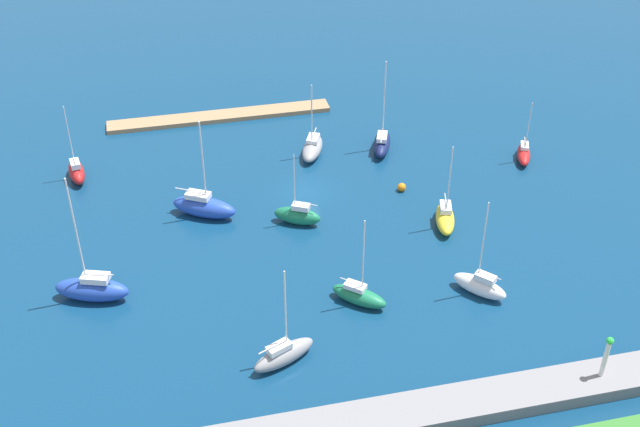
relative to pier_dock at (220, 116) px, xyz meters
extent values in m
plane|color=navy|center=(-6.64, 18.13, -0.26)|extent=(160.00, 160.00, 0.00)
cube|color=#997A56|center=(0.00, 0.00, 0.00)|extent=(26.35, 2.59, 0.52)
cube|color=gray|center=(-6.64, 49.19, 0.31)|extent=(65.84, 3.36, 1.13)
cylinder|color=silver|center=(-22.34, 49.19, 2.47)|extent=(0.36, 0.36, 3.20)
sphere|color=green|center=(-22.34, 49.19, 4.32)|extent=(0.56, 0.56, 0.56)
ellipsoid|color=red|center=(-31.08, 17.03, 0.41)|extent=(3.03, 4.77, 1.34)
cube|color=silver|center=(-31.22, 16.70, 1.27)|extent=(1.39, 1.84, 0.37)
cylinder|color=silver|center=(-30.99, 17.25, 3.90)|extent=(0.11, 0.11, 5.64)
cylinder|color=silver|center=(-31.36, 16.35, 1.60)|extent=(0.83, 1.82, 0.09)
ellipsoid|color=#2347B2|center=(3.97, 20.10, 0.74)|extent=(6.71, 5.04, 1.99)
cube|color=silver|center=(4.42, 19.84, 2.01)|extent=(2.67, 2.26, 0.55)
cylinder|color=silver|center=(3.68, 20.26, 5.95)|extent=(0.16, 0.16, 8.43)
cylinder|color=silver|center=(5.07, 19.48, 2.43)|extent=(2.84, 1.67, 0.12)
ellipsoid|color=gray|center=(-8.89, 10.87, 0.53)|extent=(4.03, 5.93, 1.58)
cube|color=silver|center=(-9.06, 10.45, 1.53)|extent=(1.89, 2.32, 0.41)
cylinder|color=silver|center=(-8.78, 11.12, 4.80)|extent=(0.13, 0.13, 6.95)
cylinder|color=silver|center=(-9.27, 9.96, 1.88)|extent=(1.09, 2.37, 0.11)
ellipsoid|color=#19724C|center=(-4.63, 23.39, 0.60)|extent=(4.80, 3.54, 1.71)
cube|color=silver|center=(-4.96, 23.57, 1.72)|extent=(1.91, 1.61, 0.54)
cylinder|color=silver|center=(-4.43, 23.29, 4.39)|extent=(0.11, 0.11, 5.89)
cylinder|color=silver|center=(-5.42, 23.81, 2.14)|extent=(2.02, 1.13, 0.09)
ellipsoid|color=white|center=(-17.71, 37.19, 0.56)|extent=(4.38, 4.69, 1.63)
cube|color=silver|center=(-17.96, 37.48, 1.67)|extent=(1.85, 1.93, 0.59)
cylinder|color=silver|center=(-17.54, 37.01, 5.21)|extent=(0.12, 0.12, 7.68)
cylinder|color=silver|center=(-18.21, 37.77, 2.12)|extent=(1.41, 1.59, 0.09)
ellipsoid|color=#141E4C|center=(-16.64, 11.53, 0.57)|extent=(3.74, 6.11, 1.65)
cube|color=silver|center=(-16.47, 11.97, 1.64)|extent=(1.74, 2.35, 0.49)
cylinder|color=silver|center=(-16.74, 11.25, 5.79)|extent=(0.14, 0.14, 8.80)
cylinder|color=silver|center=(-16.24, 12.57, 2.03)|extent=(1.11, 2.68, 0.11)
ellipsoid|color=yellow|center=(-18.38, 26.89, 0.51)|extent=(3.16, 5.50, 1.53)
cube|color=silver|center=(-18.50, 26.49, 1.54)|extent=(1.54, 2.10, 0.54)
cylinder|color=silver|center=(-18.31, 27.14, 4.92)|extent=(0.13, 0.13, 7.29)
cylinder|color=silver|center=(-18.66, 25.96, 1.97)|extent=(0.79, 2.39, 0.10)
ellipsoid|color=red|center=(16.26, 10.35, 0.63)|extent=(2.24, 4.74, 1.78)
cube|color=silver|center=(16.20, 10.71, 1.81)|extent=(1.17, 1.77, 0.58)
cylinder|color=silver|center=(16.30, 10.12, 4.82)|extent=(0.11, 0.11, 6.59)
cylinder|color=silver|center=(16.16, 10.97, 2.25)|extent=(0.36, 1.70, 0.09)
ellipsoid|color=#2347B2|center=(14.55, 30.51, 0.76)|extent=(6.71, 4.01, 2.04)
cube|color=silver|center=(14.06, 30.67, 2.06)|extent=(2.58, 1.92, 0.57)
cylinder|color=silver|center=(14.85, 30.40, 6.79)|extent=(0.15, 0.15, 10.03)
cylinder|color=silver|center=(13.69, 30.79, 2.50)|extent=(2.35, 0.89, 0.12)
ellipsoid|color=gray|center=(0.12, 41.54, 0.53)|extent=(5.58, 3.65, 1.58)
cube|color=silver|center=(0.52, 41.72, 1.56)|extent=(2.16, 1.66, 0.49)
cylinder|color=silver|center=(-0.13, 41.43, 4.96)|extent=(0.13, 0.13, 7.29)
cylinder|color=silver|center=(1.03, 41.95, 1.96)|extent=(2.35, 1.13, 0.10)
ellipsoid|color=#19724C|center=(-7.36, 36.05, 0.46)|extent=(4.83, 4.52, 1.43)
cube|color=silver|center=(-7.06, 35.79, 1.39)|extent=(2.00, 1.93, 0.43)
cylinder|color=silver|center=(-7.55, 36.22, 4.74)|extent=(0.12, 0.12, 7.14)
cylinder|color=silver|center=(-6.78, 35.54, 1.76)|extent=(1.60, 1.42, 0.10)
sphere|color=orange|center=(-16.22, 20.10, 0.18)|extent=(0.88, 0.88, 0.88)
camera|label=1|loc=(7.38, 85.71, 44.34)|focal=45.01mm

